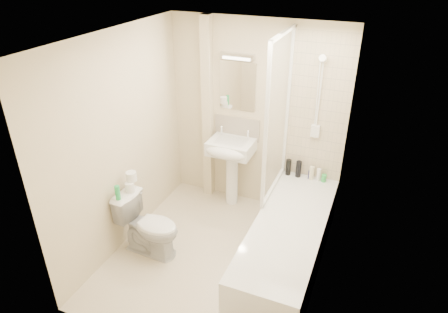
% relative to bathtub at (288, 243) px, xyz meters
% --- Properties ---
extents(floor, '(2.50, 2.50, 0.00)m').
position_rel_bathtub_xyz_m(floor, '(-0.75, -0.20, -0.29)').
color(floor, beige).
rests_on(floor, ground).
extents(wall_back, '(2.20, 0.02, 2.40)m').
position_rel_bathtub_xyz_m(wall_back, '(-0.75, 1.05, 0.91)').
color(wall_back, beige).
rests_on(wall_back, ground).
extents(wall_left, '(0.02, 2.50, 2.40)m').
position_rel_bathtub_xyz_m(wall_left, '(-1.85, -0.20, 0.91)').
color(wall_left, beige).
rests_on(wall_left, ground).
extents(wall_right, '(0.02, 2.50, 2.40)m').
position_rel_bathtub_xyz_m(wall_right, '(0.35, -0.20, 0.91)').
color(wall_right, beige).
rests_on(wall_right, ground).
extents(ceiling, '(2.20, 2.50, 0.02)m').
position_rel_bathtub_xyz_m(ceiling, '(-0.75, -0.20, 2.11)').
color(ceiling, white).
rests_on(ceiling, wall_back).
extents(tile_back, '(0.70, 0.01, 1.75)m').
position_rel_bathtub_xyz_m(tile_back, '(0.00, 1.04, 1.14)').
color(tile_back, beige).
rests_on(tile_back, wall_back).
extents(tile_right, '(0.01, 2.10, 1.75)m').
position_rel_bathtub_xyz_m(tile_right, '(0.34, 0.00, 1.14)').
color(tile_right, beige).
rests_on(tile_right, wall_right).
extents(pipe_boxing, '(0.12, 0.12, 2.40)m').
position_rel_bathtub_xyz_m(pipe_boxing, '(-1.37, 0.99, 0.91)').
color(pipe_boxing, beige).
rests_on(pipe_boxing, ground).
extents(splashback, '(0.60, 0.02, 0.30)m').
position_rel_bathtub_xyz_m(splashback, '(-0.99, 1.04, 0.74)').
color(splashback, beige).
rests_on(splashback, wall_back).
extents(mirror, '(0.46, 0.01, 0.60)m').
position_rel_bathtub_xyz_m(mirror, '(-0.99, 1.04, 1.29)').
color(mirror, white).
rests_on(mirror, wall_back).
extents(strip_light, '(0.42, 0.07, 0.07)m').
position_rel_bathtub_xyz_m(strip_light, '(-0.99, 1.02, 1.66)').
color(strip_light, silver).
rests_on(strip_light, wall_back).
extents(bathtub, '(0.70, 2.10, 0.55)m').
position_rel_bathtub_xyz_m(bathtub, '(0.00, 0.00, 0.00)').
color(bathtub, white).
rests_on(bathtub, ground).
extents(shower_screen, '(0.04, 0.92, 1.80)m').
position_rel_bathtub_xyz_m(shower_screen, '(-0.35, 0.60, 1.16)').
color(shower_screen, white).
rests_on(shower_screen, bathtub).
extents(shower_fixture, '(0.10, 0.16, 0.99)m').
position_rel_bathtub_xyz_m(shower_fixture, '(-0.00, 0.99, 1.26)').
color(shower_fixture, white).
rests_on(shower_fixture, wall_back).
extents(pedestal_sink, '(0.55, 0.50, 1.06)m').
position_rel_bathtub_xyz_m(pedestal_sink, '(-0.99, 0.81, 0.46)').
color(pedestal_sink, white).
rests_on(pedestal_sink, ground).
extents(bottle_black_a, '(0.06, 0.06, 0.21)m').
position_rel_bathtub_xyz_m(bottle_black_a, '(-0.27, 0.96, 0.36)').
color(bottle_black_a, black).
rests_on(bottle_black_a, bathtub).
extents(bottle_white_a, '(0.05, 0.05, 0.16)m').
position_rel_bathtub_xyz_m(bottle_white_a, '(-0.14, 0.96, 0.34)').
color(bottle_white_a, white).
rests_on(bottle_white_a, bathtub).
extents(bottle_black_b, '(0.07, 0.07, 0.21)m').
position_rel_bathtub_xyz_m(bottle_black_b, '(-0.14, 0.96, 0.37)').
color(bottle_black_b, black).
rests_on(bottle_black_b, bathtub).
extents(bottle_blue, '(0.04, 0.04, 0.12)m').
position_rel_bathtub_xyz_m(bottle_blue, '(0.01, 0.96, 0.32)').
color(bottle_blue, navy).
rests_on(bottle_blue, bathtub).
extents(bottle_cream, '(0.06, 0.06, 0.17)m').
position_rel_bathtub_xyz_m(bottle_cream, '(0.02, 0.96, 0.35)').
color(bottle_cream, beige).
rests_on(bottle_cream, bathtub).
extents(bottle_white_b, '(0.05, 0.05, 0.16)m').
position_rel_bathtub_xyz_m(bottle_white_b, '(0.11, 0.96, 0.34)').
color(bottle_white_b, white).
rests_on(bottle_white_b, bathtub).
extents(bottle_green, '(0.06, 0.06, 0.09)m').
position_rel_bathtub_xyz_m(bottle_green, '(0.18, 0.96, 0.31)').
color(bottle_green, green).
rests_on(bottle_green, bathtub).
extents(toilet, '(0.46, 0.73, 0.71)m').
position_rel_bathtub_xyz_m(toilet, '(-1.47, -0.38, 0.07)').
color(toilet, white).
rests_on(toilet, ground).
extents(toilet_roll_lower, '(0.10, 0.10, 0.11)m').
position_rel_bathtub_xyz_m(toilet_roll_lower, '(-1.71, -0.32, 0.47)').
color(toilet_roll_lower, white).
rests_on(toilet_roll_lower, toilet).
extents(toilet_roll_upper, '(0.12, 0.12, 0.10)m').
position_rel_bathtub_xyz_m(toilet_roll_upper, '(-1.71, -0.27, 0.58)').
color(toilet_roll_upper, white).
rests_on(toilet_roll_upper, toilet_roll_lower).
extents(green_bottle, '(0.05, 0.05, 0.16)m').
position_rel_bathtub_xyz_m(green_bottle, '(-1.74, -0.50, 0.50)').
color(green_bottle, green).
rests_on(green_bottle, toilet).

